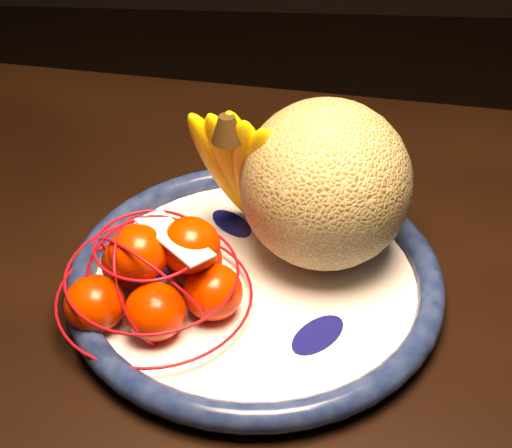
# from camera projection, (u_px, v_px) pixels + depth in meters

# --- Properties ---
(dining_table) EXTENTS (1.57, 1.06, 0.74)m
(dining_table) POSITION_uv_depth(u_px,v_px,m) (113.00, 379.00, 0.74)
(dining_table) COLOR black
(dining_table) RESTS_ON ground
(fruit_bowl) EXTENTS (0.34, 0.34, 0.03)m
(fruit_bowl) POSITION_uv_depth(u_px,v_px,m) (255.00, 279.00, 0.71)
(fruit_bowl) COLOR white
(fruit_bowl) RESTS_ON dining_table
(cantaloupe) EXTENTS (0.15, 0.15, 0.15)m
(cantaloupe) POSITION_uv_depth(u_px,v_px,m) (326.00, 184.00, 0.70)
(cantaloupe) COLOR olive
(cantaloupe) RESTS_ON fruit_bowl
(banana_bunch) EXTENTS (0.10, 0.10, 0.16)m
(banana_bunch) POSITION_uv_depth(u_px,v_px,m) (241.00, 164.00, 0.71)
(banana_bunch) COLOR #FFD300
(banana_bunch) RESTS_ON fruit_bowl
(mandarin_bag) EXTENTS (0.18, 0.18, 0.11)m
(mandarin_bag) POSITION_uv_depth(u_px,v_px,m) (158.00, 276.00, 0.67)
(mandarin_bag) COLOR #EE2B00
(mandarin_bag) RESTS_ON fruit_bowl
(price_tag) EXTENTS (0.07, 0.07, 0.01)m
(price_tag) POSITION_uv_depth(u_px,v_px,m) (175.00, 238.00, 0.64)
(price_tag) COLOR white
(price_tag) RESTS_ON mandarin_bag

